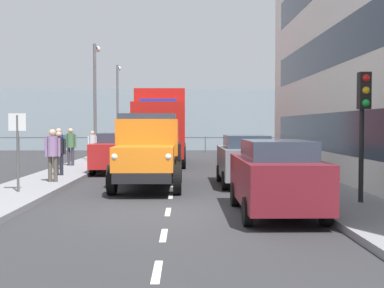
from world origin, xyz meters
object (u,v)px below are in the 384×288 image
object	(u,v)px
pedestrian_with_bag	(53,151)
pedestrian_in_dark_coat	(92,143)
car_grey_kerbside_1	(245,159)
pedestrian_couple_a	(71,144)
pedestrian_near_railing	(59,150)
pedestrian_strolling	(59,145)
car_red_oppositeside_0	(119,152)
lamp_post_promenade	(95,91)
car_maroon_kerbside_near	(276,176)
traffic_light_near	(363,108)
street_sign	(18,138)
lorry_cargo_red	(161,125)
truck_vintage_orange	(148,153)
lamp_post_far	(118,100)

from	to	relation	value
pedestrian_with_bag	pedestrian_in_dark_coat	bearing A→B (deg)	-87.25
car_grey_kerbside_1	pedestrian_couple_a	xyz separation A→B (m)	(7.45, -6.60, 0.30)
pedestrian_near_railing	pedestrian_in_dark_coat	world-z (taller)	pedestrian_near_railing
pedestrian_strolling	pedestrian_near_railing	bearing A→B (deg)	104.36
car_red_oppositeside_0	lamp_post_promenade	xyz separation A→B (m)	(1.91, -5.16, 2.99)
car_maroon_kerbside_near	lamp_post_promenade	size ratio (longest dim) A/B	0.64
car_grey_kerbside_1	pedestrian_couple_a	size ratio (longest dim) A/B	2.19
car_maroon_kerbside_near	traffic_light_near	bearing A→B (deg)	-160.52
car_maroon_kerbside_near	car_grey_kerbside_1	size ratio (longest dim) A/B	1.04
pedestrian_near_railing	pedestrian_strolling	distance (m)	2.74
pedestrian_in_dark_coat	street_sign	world-z (taller)	street_sign
pedestrian_strolling	car_red_oppositeside_0	bearing A→B (deg)	-178.90
pedestrian_near_railing	pedestrian_strolling	bearing A→B (deg)	-75.64
pedestrian_with_bag	pedestrian_near_railing	world-z (taller)	pedestrian_with_bag
lorry_cargo_red	traffic_light_near	world-z (taller)	lorry_cargo_red
pedestrian_near_railing	lorry_cargo_red	bearing A→B (deg)	-116.26
pedestrian_strolling	car_grey_kerbside_1	bearing A→B (deg)	148.00
truck_vintage_orange	lamp_post_promenade	distance (m)	11.73
car_red_oppositeside_0	pedestrian_strolling	size ratio (longest dim) A/B	2.42
truck_vintage_orange	pedestrian_strolling	size ratio (longest dim) A/B	3.18
pedestrian_couple_a	lamp_post_promenade	distance (m)	4.32
pedestrian_couple_a	traffic_light_near	distance (m)	15.02
pedestrian_near_railing	pedestrian_couple_a	xyz separation A→B (m)	(0.59, -4.54, 0.06)
lorry_cargo_red	car_red_oppositeside_0	distance (m)	4.96
car_maroon_kerbside_near	pedestrian_with_bag	world-z (taller)	pedestrian_with_bag
lorry_cargo_red	car_red_oppositeside_0	size ratio (longest dim) A/B	1.91
traffic_light_near	street_sign	distance (m)	9.44
lorry_cargo_red	pedestrian_near_railing	distance (m)	8.11
pedestrian_strolling	lamp_post_far	world-z (taller)	lamp_post_far
car_maroon_kerbside_near	street_sign	xyz separation A→B (m)	(6.85, -2.98, 0.79)
lorry_cargo_red	car_red_oppositeside_0	xyz separation A→B (m)	(1.66, 4.52, -1.18)
lamp_post_promenade	lamp_post_far	size ratio (longest dim) A/B	1.00
truck_vintage_orange	car_grey_kerbside_1	world-z (taller)	truck_vintage_orange
truck_vintage_orange	lorry_cargo_red	bearing A→B (deg)	-89.79
lamp_post_promenade	traffic_light_near	bearing A→B (deg)	121.94
pedestrian_near_railing	lamp_post_promenade	distance (m)	8.33
pedestrian_near_railing	lamp_post_promenade	world-z (taller)	lamp_post_promenade
pedestrian_in_dark_coat	street_sign	distance (m)	12.25
pedestrian_in_dark_coat	street_sign	size ratio (longest dim) A/B	0.71
pedestrian_strolling	lamp_post_promenade	distance (m)	5.90
truck_vintage_orange	pedestrian_with_bag	size ratio (longest dim) A/B	3.18
lorry_cargo_red	car_grey_kerbside_1	distance (m)	9.92
lorry_cargo_red	pedestrian_couple_a	xyz separation A→B (m)	(4.16, 2.68, -0.88)
car_grey_kerbside_1	pedestrian_with_bag	bearing A→B (deg)	0.99
street_sign	truck_vintage_orange	bearing A→B (deg)	-155.01
pedestrian_with_bag	truck_vintage_orange	bearing A→B (deg)	166.18
pedestrian_with_bag	lamp_post_promenade	world-z (taller)	lamp_post_promenade
pedestrian_couple_a	pedestrian_near_railing	bearing A→B (deg)	97.44
lamp_post_far	pedestrian_couple_a	bearing A→B (deg)	87.60
truck_vintage_orange	lamp_post_far	bearing A→B (deg)	-79.77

